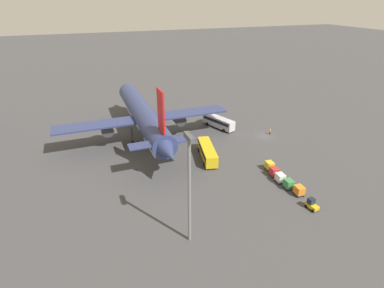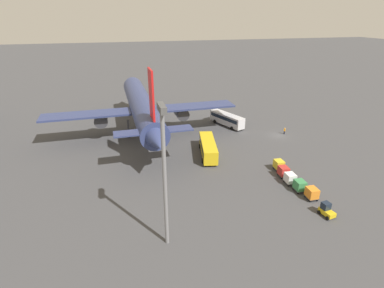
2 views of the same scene
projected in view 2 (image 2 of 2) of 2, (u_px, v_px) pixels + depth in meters
name	position (u px, v px, depth m)	size (l,w,h in m)	color
ground_plane	(278.00, 136.00, 75.97)	(600.00, 600.00, 0.00)	#424244
airplane	(142.00, 106.00, 74.34)	(54.49, 46.64, 19.49)	navy
shuttle_bus_near	(227.00, 119.00, 82.07)	(11.50, 6.48, 3.33)	silver
shuttle_bus_far	(208.00, 147.00, 64.70)	(12.28, 5.33, 3.24)	gold
baggage_tug	(327.00, 210.00, 45.42)	(2.55, 1.91, 2.10)	gold
worker_person	(285.00, 131.00, 76.57)	(0.38, 0.38, 1.74)	#1E1E2D
cargo_cart_orange	(312.00, 193.00, 49.33)	(2.07, 1.77, 2.06)	#38383D
cargo_cart_green	(300.00, 185.00, 51.53)	(2.07, 1.77, 2.06)	#38383D
cargo_cart_white	(290.00, 178.00, 53.82)	(2.07, 1.77, 2.06)	#38383D
cargo_cart_red	(283.00, 171.00, 56.21)	(2.07, 1.77, 2.06)	#38383D
cargo_cart_yellow	(279.00, 165.00, 58.68)	(2.07, 1.77, 2.06)	#38383D
light_pole	(164.00, 166.00, 35.71)	(2.80, 0.70, 19.17)	slate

